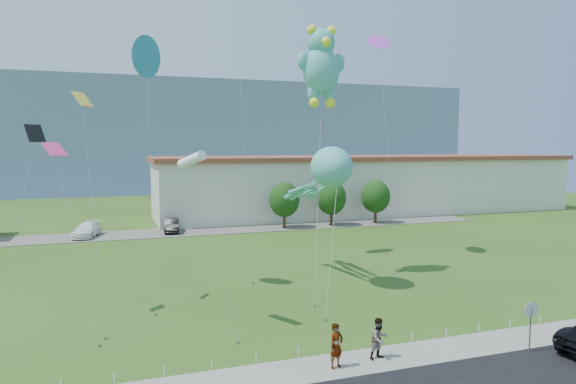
{
  "coord_description": "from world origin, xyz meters",
  "views": [
    {
      "loc": [
        -8.74,
        -22.65,
        9.73
      ],
      "look_at": [
        1.65,
        8.0,
        6.78
      ],
      "focal_mm": 32.0,
      "sensor_mm": 36.0,
      "label": 1
    }
  ],
  "objects_px": {
    "pedestrian_right": "(379,338)",
    "teddy_bear_kite": "(321,65)",
    "octopus_kite": "(325,175)",
    "parked_car_white": "(87,230)",
    "parked_car_black": "(171,225)",
    "pedestrian_left": "(336,346)",
    "stop_sign": "(531,314)",
    "warehouse": "(367,184)"
  },
  "relations": [
    {
      "from": "pedestrian_right",
      "to": "teddy_bear_kite",
      "type": "bearing_deg",
      "value": 64.71
    },
    {
      "from": "octopus_kite",
      "to": "pedestrian_right",
      "type": "bearing_deg",
      "value": -101.86
    },
    {
      "from": "pedestrian_right",
      "to": "parked_car_white",
      "type": "distance_m",
      "value": 40.29
    },
    {
      "from": "parked_car_black",
      "to": "teddy_bear_kite",
      "type": "bearing_deg",
      "value": -64.37
    },
    {
      "from": "pedestrian_left",
      "to": "octopus_kite",
      "type": "bearing_deg",
      "value": 48.96
    },
    {
      "from": "parked_car_white",
      "to": "teddy_bear_kite",
      "type": "bearing_deg",
      "value": -37.74
    },
    {
      "from": "teddy_bear_kite",
      "to": "stop_sign",
      "type": "bearing_deg",
      "value": -76.31
    },
    {
      "from": "stop_sign",
      "to": "octopus_kite",
      "type": "distance_m",
      "value": 15.98
    },
    {
      "from": "pedestrian_right",
      "to": "octopus_kite",
      "type": "xyz_separation_m",
      "value": [
        2.67,
        12.72,
        6.61
      ]
    },
    {
      "from": "warehouse",
      "to": "parked_car_black",
      "type": "xyz_separation_m",
      "value": [
        -28.89,
        -8.74,
        -3.31
      ]
    },
    {
      "from": "octopus_kite",
      "to": "teddy_bear_kite",
      "type": "distance_m",
      "value": 8.12
    },
    {
      "from": "parked_car_black",
      "to": "octopus_kite",
      "type": "distance_m",
      "value": 27.34
    },
    {
      "from": "pedestrian_right",
      "to": "octopus_kite",
      "type": "distance_m",
      "value": 14.58
    },
    {
      "from": "pedestrian_right",
      "to": "teddy_bear_kite",
      "type": "distance_m",
      "value": 20.9
    },
    {
      "from": "warehouse",
      "to": "pedestrian_right",
      "type": "xyz_separation_m",
      "value": [
        -23.63,
        -46.71,
        -3.09
      ]
    },
    {
      "from": "stop_sign",
      "to": "teddy_bear_kite",
      "type": "bearing_deg",
      "value": 103.69
    },
    {
      "from": "pedestrian_left",
      "to": "parked_car_black",
      "type": "distance_m",
      "value": 38.34
    },
    {
      "from": "stop_sign",
      "to": "parked_car_black",
      "type": "height_order",
      "value": "stop_sign"
    },
    {
      "from": "pedestrian_left",
      "to": "teddy_bear_kite",
      "type": "height_order",
      "value": "teddy_bear_kite"
    },
    {
      "from": "pedestrian_left",
      "to": "parked_car_white",
      "type": "relative_size",
      "value": 0.39
    },
    {
      "from": "stop_sign",
      "to": "teddy_bear_kite",
      "type": "xyz_separation_m",
      "value": [
        -3.96,
        16.24,
        13.63
      ]
    },
    {
      "from": "pedestrian_left",
      "to": "teddy_bear_kite",
      "type": "distance_m",
      "value": 21.49
    },
    {
      "from": "stop_sign",
      "to": "parked_car_black",
      "type": "bearing_deg",
      "value": 107.42
    },
    {
      "from": "stop_sign",
      "to": "pedestrian_left",
      "type": "distance_m",
      "value": 9.47
    },
    {
      "from": "octopus_kite",
      "to": "parked_car_black",
      "type": "bearing_deg",
      "value": 107.43
    },
    {
      "from": "pedestrian_right",
      "to": "parked_car_white",
      "type": "height_order",
      "value": "pedestrian_right"
    },
    {
      "from": "pedestrian_right",
      "to": "teddy_bear_kite",
      "type": "height_order",
      "value": "teddy_bear_kite"
    },
    {
      "from": "warehouse",
      "to": "teddy_bear_kite",
      "type": "bearing_deg",
      "value": -122.62
    },
    {
      "from": "warehouse",
      "to": "teddy_bear_kite",
      "type": "distance_m",
      "value": 39.62
    },
    {
      "from": "warehouse",
      "to": "octopus_kite",
      "type": "distance_m",
      "value": 40.09
    },
    {
      "from": "warehouse",
      "to": "stop_sign",
      "type": "bearing_deg",
      "value": -108.9
    },
    {
      "from": "stop_sign",
      "to": "pedestrian_right",
      "type": "distance_m",
      "value": 7.33
    },
    {
      "from": "pedestrian_left",
      "to": "parked_car_white",
      "type": "height_order",
      "value": "pedestrian_left"
    },
    {
      "from": "parked_car_black",
      "to": "stop_sign",
      "type": "bearing_deg",
      "value": -66.9
    },
    {
      "from": "octopus_kite",
      "to": "teddy_bear_kite",
      "type": "xyz_separation_m",
      "value": [
        0.5,
        2.03,
        7.85
      ]
    },
    {
      "from": "warehouse",
      "to": "pedestrian_right",
      "type": "relative_size",
      "value": 32.64
    },
    {
      "from": "parked_car_white",
      "to": "parked_car_black",
      "type": "relative_size",
      "value": 1.09
    },
    {
      "from": "warehouse",
      "to": "stop_sign",
      "type": "xyz_separation_m",
      "value": [
        -16.5,
        -48.21,
        -2.26
      ]
    },
    {
      "from": "warehouse",
      "to": "octopus_kite",
      "type": "bearing_deg",
      "value": -121.65
    },
    {
      "from": "warehouse",
      "to": "parked_car_white",
      "type": "xyz_separation_m",
      "value": [
        -37.71,
        -8.97,
        -3.34
      ]
    },
    {
      "from": "parked_car_black",
      "to": "octopus_kite",
      "type": "bearing_deg",
      "value": -66.89
    },
    {
      "from": "parked_car_black",
      "to": "parked_car_white",
      "type": "bearing_deg",
      "value": -172.84
    }
  ]
}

